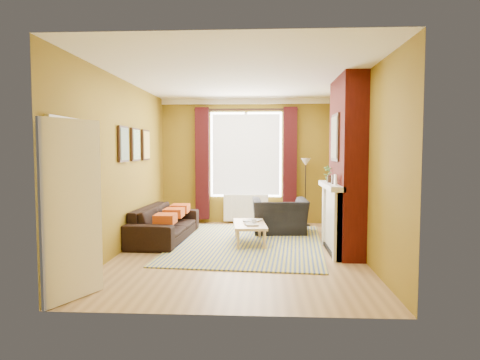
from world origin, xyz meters
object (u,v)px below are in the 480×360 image
Objects in this scene: sofa at (165,223)px; wicker_stool at (282,218)px; armchair at (280,216)px; floor_lamp at (306,173)px; coffee_table at (250,225)px.

sofa is 2.57m from wicker_stool.
floor_lamp reaches higher than armchair.
floor_lamp reaches higher than coffee_table.
sofa reaches higher than wicker_stool.
armchair is 1.10m from coffee_table.
sofa is at bearing -149.65° from floor_lamp.
wicker_stool is 1.12m from floor_lamp.
floor_lamp is at bearing -56.27° from sofa.
wicker_stool is (0.07, 0.61, -0.13)m from armchair.
armchair is 0.63m from wicker_stool.
floor_lamp is (0.59, 0.89, 0.82)m from armchair.
armchair is 0.93× the size of coffee_table.
floor_lamp reaches higher than sofa.
armchair reaches higher than coffee_table.
floor_lamp is (2.73, 1.60, 0.86)m from sofa.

